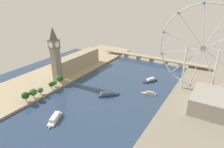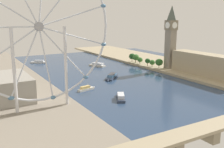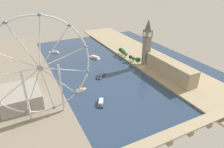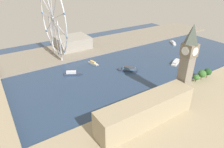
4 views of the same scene
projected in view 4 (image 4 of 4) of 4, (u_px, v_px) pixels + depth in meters
The scene contains 14 objects.
ground_plane at pixel (146, 65), 315.62m from camera, with size 408.05×408.05×0.00m, color navy.
riverbank_left at pixel (217, 100), 226.50m from camera, with size 90.00×520.00×3.00m, color tan.
riverbank_right at pixel (107, 43), 403.34m from camera, with size 90.00×520.00×3.00m, color gray.
clock_tower at pixel (187, 63), 205.65m from camera, with size 13.93×13.93×85.56m.
parliament_block at pixel (146, 111), 185.64m from camera, with size 22.00×103.03×26.65m, color tan.
tree_row_embankment at pixel (194, 78), 253.09m from camera, with size 13.50×73.81×13.35m.
ferris_wheel at pixel (53, 19), 308.91m from camera, with size 116.93×3.20×121.61m.
riverside_hall at pixel (73, 42), 372.55m from camera, with size 49.57×57.42×20.58m, color gray.
river_bridge at pixel (0, 103), 211.60m from camera, with size 220.05×14.30×9.49m.
tour_boat_0 at pixel (176, 62), 318.79m from camera, with size 17.66×30.44×5.42m.
tour_boat_1 at pixel (128, 69), 295.67m from camera, with size 26.86×26.67×5.74m.
tour_boat_2 at pixel (72, 73), 284.61m from camera, with size 17.44×26.55×5.38m.
tour_boat_3 at pixel (93, 63), 316.53m from camera, with size 22.36×8.82×4.76m.
tour_boat_4 at pixel (173, 43), 405.81m from camera, with size 25.52×16.70×4.88m.
Camera 4 is at (-210.30, 202.42, 132.85)m, focal length 31.81 mm.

